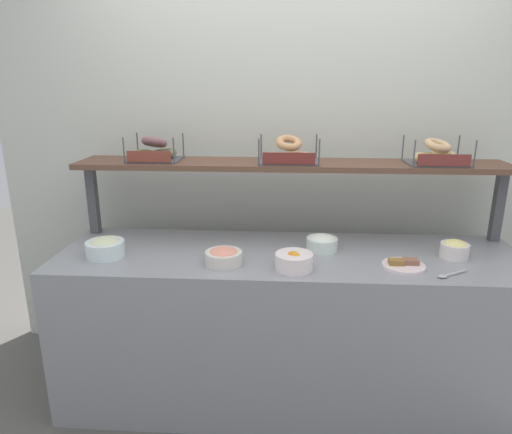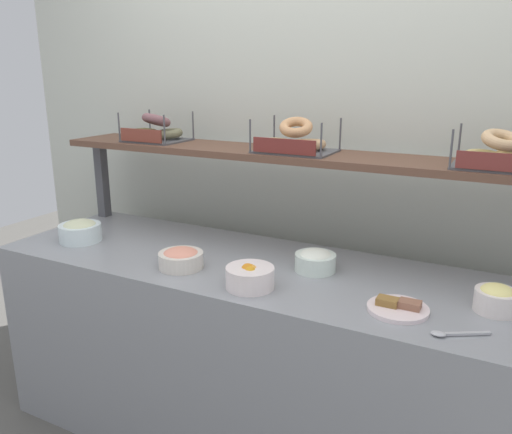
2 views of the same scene
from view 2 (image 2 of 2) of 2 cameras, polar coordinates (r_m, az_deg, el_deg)
back_wall at (r=2.46m, az=7.35°, el=6.23°), size 3.59×0.06×2.40m
deli_counter at (r=2.26m, az=1.56°, el=-15.72°), size 2.39×0.70×0.85m
shelf_riser_left at (r=2.87m, az=-16.75°, el=3.99°), size 0.05×0.05×0.40m
upper_shelf at (r=2.20m, az=4.84°, el=6.83°), size 2.35×0.32×0.03m
bowl_cream_cheese at (r=2.04m, az=6.62°, el=-4.81°), size 0.16×0.16×0.09m
bowl_scallion_spread at (r=2.50m, az=-18.99°, el=-1.44°), size 0.19×0.19×0.10m
bowl_fruit_salad at (r=1.87m, az=-0.68°, el=-6.64°), size 0.18×0.18×0.09m
bowl_lox_spread at (r=2.08m, az=-8.36°, el=-4.55°), size 0.18×0.18×0.08m
bowl_egg_salad at (r=1.87m, az=25.18°, el=-8.19°), size 0.14×0.14×0.09m
serving_plate_white at (r=1.77m, az=15.52°, el=-9.69°), size 0.20×0.20×0.04m
serving_spoon_near_plate at (r=1.67m, az=20.90°, el=-12.03°), size 0.16×0.10×0.01m
bagel_basket_poppy at (r=2.57m, az=-11.04°, el=9.33°), size 0.28×0.26×0.14m
bagel_basket_sesame at (r=2.18m, az=4.35°, el=8.40°), size 0.32×0.26×0.15m
bagel_basket_plain at (r=2.00m, az=25.46°, el=6.24°), size 0.31×0.25×0.14m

